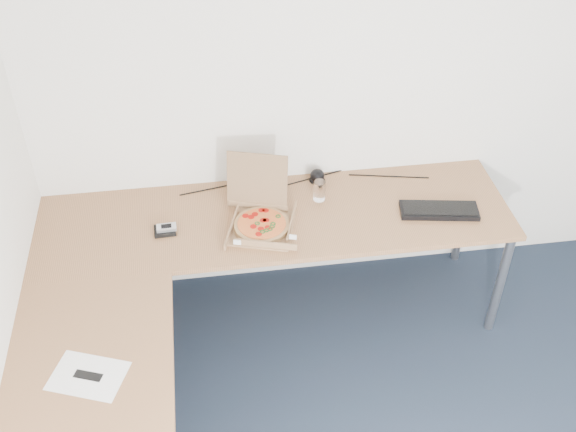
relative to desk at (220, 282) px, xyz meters
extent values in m
cube|color=#9B6841|center=(0.32, 0.43, 0.01)|extent=(2.50, 0.70, 0.03)
cube|color=#9B6841|center=(-0.58, -0.67, 0.01)|extent=(0.70, 1.50, 0.03)
cylinder|color=gray|center=(1.52, 0.73, -0.35)|extent=(0.05, 0.05, 0.70)
cube|color=#9A734E|center=(0.24, 0.33, 0.03)|extent=(0.32, 0.32, 0.01)
cube|color=#9A734E|center=(0.24, 0.51, 0.20)|extent=(0.32, 0.06, 0.32)
cylinder|color=tan|center=(0.24, 0.33, 0.05)|extent=(0.29, 0.29, 0.02)
cylinder|color=red|center=(0.24, 0.33, 0.06)|extent=(0.25, 0.25, 0.00)
cylinder|color=white|center=(0.58, 0.54, 0.09)|extent=(0.06, 0.06, 0.11)
cube|color=black|center=(1.19, 0.33, 0.04)|extent=(0.43, 0.21, 0.03)
cube|color=black|center=(-0.25, 0.38, 0.04)|extent=(0.11, 0.10, 0.02)
cube|color=#B2B5BA|center=(-0.24, 0.38, 0.06)|extent=(0.10, 0.06, 0.02)
cube|color=white|center=(-0.58, -0.50, 0.03)|extent=(0.35, 0.30, 0.00)
ellipsoid|color=black|center=(0.60, 0.71, 0.07)|extent=(0.09, 0.09, 0.08)
camera|label=1|loc=(-0.02, -2.40, 2.35)|focal=43.38mm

